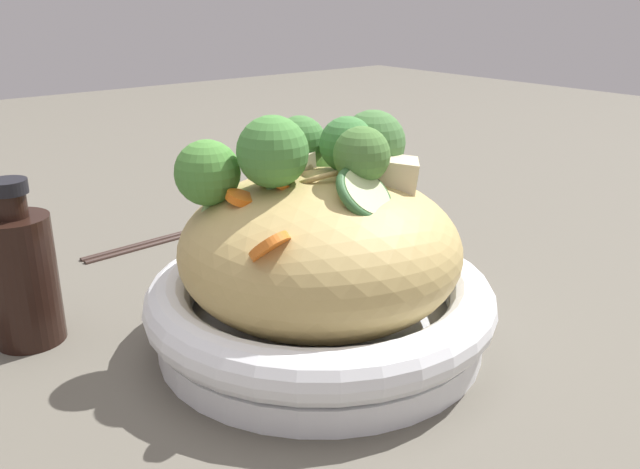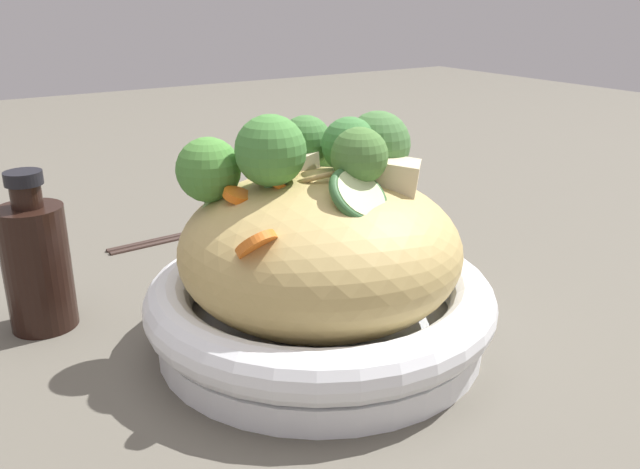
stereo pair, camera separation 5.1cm
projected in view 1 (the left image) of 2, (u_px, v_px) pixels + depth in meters
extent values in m
plane|color=#5A554A|center=(320.00, 341.00, 0.54)|extent=(3.00, 3.00, 0.00)
cylinder|color=white|center=(320.00, 329.00, 0.54)|extent=(0.25, 0.25, 0.02)
torus|color=white|center=(320.00, 296.00, 0.53)|extent=(0.27, 0.27, 0.04)
ellipsoid|color=tan|center=(320.00, 249.00, 0.51)|extent=(0.22, 0.22, 0.12)
torus|color=tan|center=(263.00, 207.00, 0.50)|extent=(0.05, 0.06, 0.02)
torus|color=tan|center=(286.00, 208.00, 0.48)|extent=(0.06, 0.06, 0.02)
torus|color=tan|center=(322.00, 179.00, 0.50)|extent=(0.04, 0.04, 0.02)
torus|color=tan|center=(299.00, 194.00, 0.53)|extent=(0.07, 0.08, 0.03)
cone|color=#92AB6F|center=(300.00, 170.00, 0.54)|extent=(0.03, 0.03, 0.02)
sphere|color=#43773A|center=(300.00, 142.00, 0.53)|extent=(0.06, 0.06, 0.04)
cone|color=#92B86F|center=(347.00, 174.00, 0.51)|extent=(0.02, 0.02, 0.02)
sphere|color=#407B3D|center=(348.00, 144.00, 0.50)|extent=(0.05, 0.05, 0.04)
cone|color=#96AC6A|center=(361.00, 187.00, 0.48)|extent=(0.02, 0.02, 0.02)
sphere|color=#4B7838|center=(362.00, 155.00, 0.47)|extent=(0.04, 0.04, 0.04)
cone|color=#95B66E|center=(210.00, 208.00, 0.49)|extent=(0.03, 0.03, 0.02)
sphere|color=#4A8738|center=(207.00, 173.00, 0.48)|extent=(0.06, 0.06, 0.05)
cone|color=#91AD6F|center=(321.00, 178.00, 0.59)|extent=(0.02, 0.02, 0.01)
sphere|color=#457941|center=(321.00, 156.00, 0.58)|extent=(0.04, 0.04, 0.04)
cone|color=#8DB976|center=(274.00, 189.00, 0.48)|extent=(0.03, 0.03, 0.02)
sphere|color=#47843B|center=(273.00, 152.00, 0.47)|extent=(0.07, 0.07, 0.05)
cone|color=#91AB70|center=(370.00, 175.00, 0.53)|extent=(0.02, 0.02, 0.02)
sphere|color=#48773E|center=(371.00, 142.00, 0.52)|extent=(0.05, 0.05, 0.05)
cylinder|color=orange|center=(241.00, 198.00, 0.47)|extent=(0.03, 0.03, 0.01)
cylinder|color=orange|center=(273.00, 184.00, 0.48)|extent=(0.03, 0.03, 0.02)
cylinder|color=orange|center=(270.00, 246.00, 0.42)|extent=(0.03, 0.03, 0.02)
cylinder|color=beige|center=(360.00, 196.00, 0.46)|extent=(0.05, 0.04, 0.03)
torus|color=#335F31|center=(360.00, 196.00, 0.46)|extent=(0.06, 0.05, 0.04)
cylinder|color=beige|center=(283.00, 173.00, 0.50)|extent=(0.04, 0.04, 0.02)
torus|color=#315D2E|center=(283.00, 173.00, 0.50)|extent=(0.05, 0.05, 0.03)
cube|color=beige|center=(295.00, 165.00, 0.52)|extent=(0.03, 0.03, 0.02)
cube|color=beige|center=(393.00, 176.00, 0.50)|extent=(0.05, 0.05, 0.03)
cylinder|color=black|center=(23.00, 280.00, 0.52)|extent=(0.05, 0.05, 0.10)
cylinder|color=black|center=(10.00, 205.00, 0.50)|extent=(0.02, 0.02, 0.02)
cylinder|color=black|center=(7.00, 187.00, 0.50)|extent=(0.03, 0.03, 0.01)
cylinder|color=black|center=(166.00, 235.00, 0.76)|extent=(0.20, 0.02, 0.01)
cylinder|color=black|center=(171.00, 238.00, 0.76)|extent=(0.20, 0.02, 0.01)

